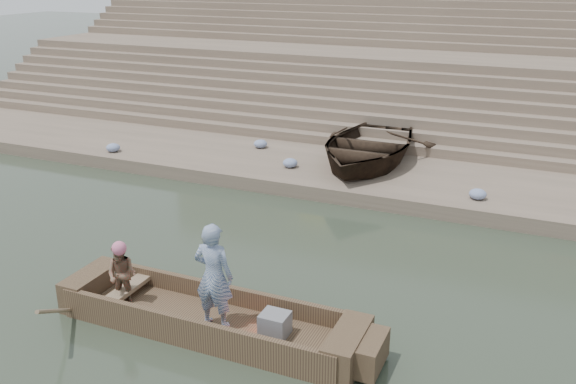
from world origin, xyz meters
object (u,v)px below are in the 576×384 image
Objects in this scene: standing_man at (214,276)px; rowing_man at (122,275)px; television at (274,324)px; main_rowboat at (209,324)px; beached_rowboat at (367,146)px.

standing_man reaches higher than rowing_man.
rowing_man reaches higher than television.
main_rowboat is 9.30m from beached_rowboat.
main_rowboat is at bearing -4.98° from rowing_man.
beached_rowboat reaches higher than rowing_man.
main_rowboat is at bearing -90.68° from beached_rowboat.
rowing_man is at bearing -2.19° from standing_man.
television is 9.35m from beached_rowboat.
rowing_man is 0.22× the size of beached_rowboat.
standing_man is at bearing -9.71° from rowing_man.
main_rowboat is 10.87× the size of television.
main_rowboat is 2.64× the size of standing_man.
standing_man is 1.63× the size of rowing_man.
rowing_man reaches higher than main_rowboat.
standing_man reaches higher than beached_rowboat.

